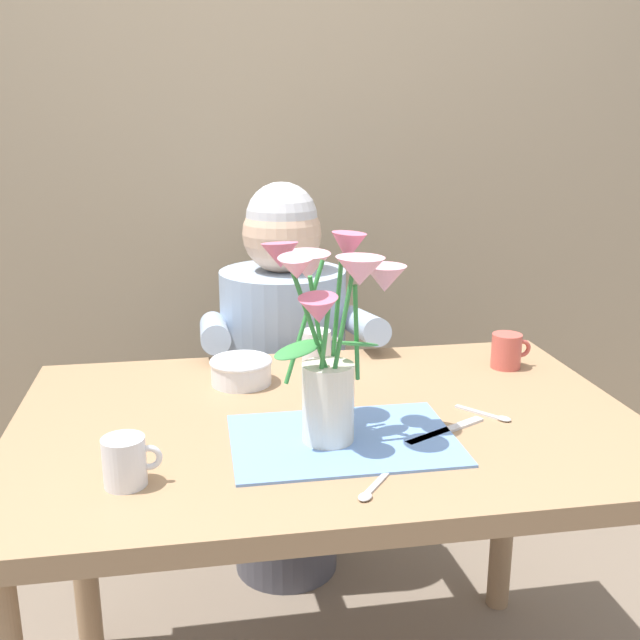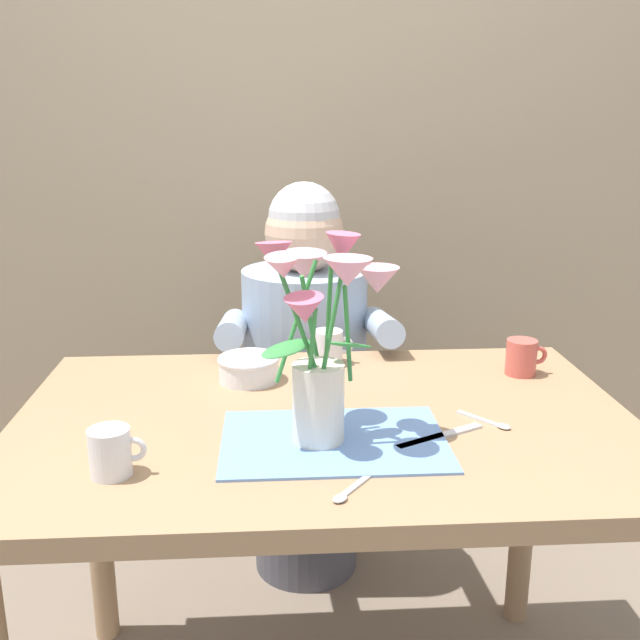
{
  "view_description": "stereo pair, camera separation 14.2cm",
  "coord_description": "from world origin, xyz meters",
  "views": [
    {
      "loc": [
        -0.24,
        -1.3,
        1.31
      ],
      "look_at": [
        -0.01,
        0.05,
        0.92
      ],
      "focal_mm": 41.41,
      "sensor_mm": 36.0,
      "label": 1
    },
    {
      "loc": [
        -0.09,
        -1.32,
        1.31
      ],
      "look_at": [
        -0.01,
        0.05,
        0.92
      ],
      "focal_mm": 41.41,
      "sensor_mm": 36.0,
      "label": 2
    }
  ],
  "objects": [
    {
      "name": "ceramic_mug",
      "position": [
        -0.36,
        -0.22,
        0.78
      ],
      "size": [
        0.09,
        0.07,
        0.08
      ],
      "color": "silver",
      "rests_on": "dining_table"
    },
    {
      "name": "flower_vase",
      "position": [
        -0.01,
        -0.1,
        0.95
      ],
      "size": [
        0.27,
        0.25,
        0.37
      ],
      "color": "silver",
      "rests_on": "dining_table"
    },
    {
      "name": "coffee_cup",
      "position": [
        0.46,
        0.21,
        0.78
      ],
      "size": [
        0.09,
        0.07,
        0.08
      ],
      "color": "#CC564C",
      "rests_on": "dining_table"
    },
    {
      "name": "dining_table",
      "position": [
        0.0,
        0.0,
        0.64
      ],
      "size": [
        1.2,
        0.8,
        0.74
      ],
      "color": "#9E7A56",
      "rests_on": "ground_plane"
    },
    {
      "name": "seated_person",
      "position": [
        -0.01,
        0.62,
        0.56
      ],
      "size": [
        0.45,
        0.47,
        1.14
      ],
      "rotation": [
        0.0,
        0.0,
        0.07
      ],
      "color": "#4C4C56",
      "rests_on": "ground_plane"
    },
    {
      "name": "ceramic_bowl",
      "position": [
        -0.15,
        0.21,
        0.77
      ],
      "size": [
        0.14,
        0.14,
        0.06
      ],
      "color": "white",
      "rests_on": "dining_table"
    },
    {
      "name": "dinner_knife",
      "position": [
        0.2,
        -0.11,
        0.74
      ],
      "size": [
        0.18,
        0.1,
        0.0
      ],
      "primitive_type": "cube",
      "rotation": [
        0.0,
        0.0,
        0.48
      ],
      "color": "silver",
      "rests_on": "dining_table"
    },
    {
      "name": "spoon_0",
      "position": [
        0.31,
        -0.06,
        0.74
      ],
      "size": [
        0.09,
        0.1,
        0.01
      ],
      "color": "silver",
      "rests_on": "dining_table"
    },
    {
      "name": "wood_panel_backdrop",
      "position": [
        0.0,
        1.05,
        1.25
      ],
      "size": [
        4.0,
        0.1,
        2.5
      ],
      "primitive_type": "cube",
      "color": "tan",
      "rests_on": "ground_plane"
    },
    {
      "name": "spoon_1",
      "position": [
        0.01,
        -0.3,
        0.74
      ],
      "size": [
        0.08,
        0.1,
        0.01
      ],
      "color": "silver",
      "rests_on": "dining_table"
    },
    {
      "name": "striped_placemat",
      "position": [
        0.01,
        -0.12,
        0.74
      ],
      "size": [
        0.4,
        0.28,
        0.0
      ],
      "primitive_type": "cube",
      "color": "#6B93D1",
      "rests_on": "dining_table"
    },
    {
      "name": "tea_cup",
      "position": [
        0.03,
        0.31,
        0.78
      ],
      "size": [
        0.09,
        0.07,
        0.08
      ],
      "color": "silver",
      "rests_on": "dining_table"
    }
  ]
}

